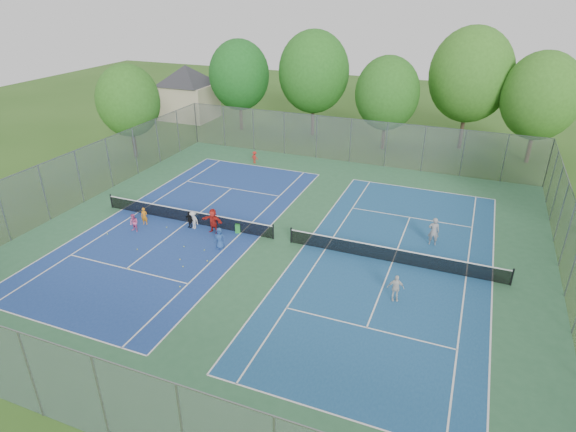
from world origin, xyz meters
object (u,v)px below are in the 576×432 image
(ball_crate, at_px, (195,218))
(net_left, at_px, (187,216))
(net_right, at_px, (393,256))
(instructor, at_px, (434,231))
(ball_hopper, at_px, (238,228))

(ball_crate, bearing_deg, net_left, -126.68)
(net_right, bearing_deg, instructor, 58.21)
(net_right, bearing_deg, net_left, 180.00)
(ball_hopper, bearing_deg, net_left, 179.20)
(net_right, bearing_deg, ball_hopper, -179.69)
(ball_crate, bearing_deg, net_right, -1.91)
(ball_crate, xyz_separation_m, ball_hopper, (3.54, -0.51, 0.15))
(ball_crate, distance_m, ball_hopper, 3.58)
(net_left, xyz_separation_m, net_right, (14.00, 0.00, 0.00))
(ball_crate, height_order, ball_hopper, ball_hopper)
(ball_hopper, distance_m, instructor, 12.41)
(ball_hopper, height_order, instructor, instructor)
(net_left, distance_m, ball_crate, 0.64)
(net_left, relative_size, ball_crate, 36.39)
(instructor, bearing_deg, net_left, 3.59)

